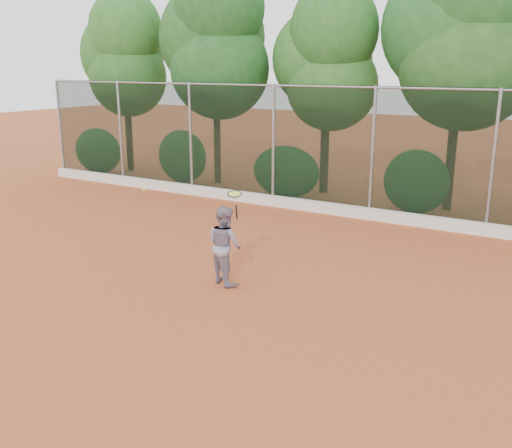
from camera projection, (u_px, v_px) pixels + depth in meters
The scene contains 7 objects.
ground at pixel (226, 308), 9.75m from camera, with size 80.00×80.00×0.00m, color #AE5129.
concrete_curb at pixel (367, 213), 15.35m from camera, with size 24.00×0.20×0.30m, color silver.
tennis_player at pixel (225, 245), 10.68m from camera, with size 0.73×0.57×1.50m, color gray.
chainlink_fence at pixel (373, 149), 15.03m from camera, with size 24.09×0.09×3.50m.
foliage_backdrop at pixel (383, 51), 16.26m from camera, with size 23.70×3.63×7.55m.
tennis_racket at pixel (235, 196), 10.29m from camera, with size 0.36×0.36×0.53m.
tennis_ball_in_flight at pixel (144, 190), 11.02m from camera, with size 0.07×0.07×0.07m.
Camera 1 is at (5.06, -7.46, 4.01)m, focal length 40.00 mm.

